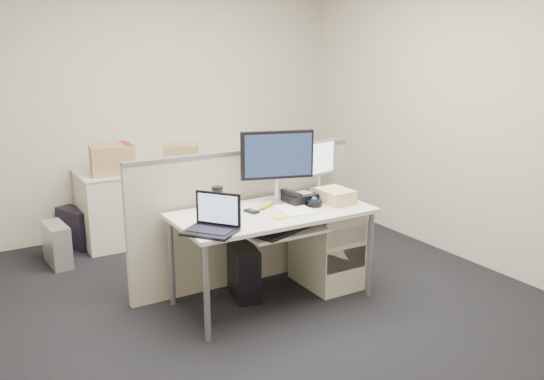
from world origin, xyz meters
TOP-DOWN VIEW (x-y plane):
  - floor at (0.00, 0.00)m, footprint 4.00×4.50m
  - wall_back at (0.00, 2.25)m, footprint 4.00×0.02m
  - wall_right at (2.00, 0.00)m, footprint 0.02×4.50m
  - desk at (0.00, 0.00)m, footprint 1.50×0.75m
  - keyboard_tray at (0.00, -0.18)m, footprint 0.62×0.32m
  - drawer_pedestal at (0.55, 0.05)m, footprint 0.40×0.55m
  - cubicle_partition at (0.00, 0.45)m, footprint 2.00×0.06m
  - back_counter at (0.00, 1.93)m, footprint 2.00×0.60m
  - monitor_main at (0.15, 0.18)m, footprint 0.62×0.38m
  - monitor_small at (0.65, 0.32)m, footprint 0.38×0.25m
  - laptop at (-0.62, -0.23)m, footprint 0.41×0.42m
  - trackball at (0.35, -0.05)m, footprint 0.16×0.16m
  - desk_phone at (0.30, 0.08)m, footprint 0.25×0.21m
  - paper_stack at (0.15, -0.08)m, footprint 0.27×0.33m
  - sticky_pad at (-0.05, -0.18)m, footprint 0.09×0.09m
  - travel_mug at (-0.35, 0.22)m, footprint 0.09×0.09m
  - banana at (0.00, 0.10)m, footprint 0.20×0.14m
  - cellphone at (-0.15, 0.05)m, footprint 0.09×0.13m
  - manila_folders at (0.55, -0.05)m, footprint 0.23×0.29m
  - keyboard at (-0.03, -0.22)m, footprint 0.49×0.32m
  - pc_tower_desk at (-0.15, 0.20)m, footprint 0.28×0.48m
  - pc_tower_spare_dark at (-1.05, 2.03)m, footprint 0.30×0.44m
  - pc_tower_spare_silver at (-1.30, 1.63)m, footprint 0.19×0.42m
  - cardboard_box_left at (-0.70, 1.81)m, footprint 0.44×0.35m
  - cardboard_box_right at (0.00, 1.81)m, footprint 0.41×0.38m
  - red_binder at (-0.55, 1.83)m, footprint 0.09×0.32m

SIDE VIEW (x-z plane):
  - floor at x=0.00m, z-range -0.01..0.00m
  - pc_tower_spare_silver at x=-1.30m, z-range 0.00..0.38m
  - pc_tower_spare_dark at x=-1.05m, z-range 0.00..0.38m
  - pc_tower_desk at x=-0.15m, z-range 0.00..0.42m
  - drawer_pedestal at x=0.55m, z-range 0.00..0.65m
  - back_counter at x=0.00m, z-range 0.00..0.72m
  - cubicle_partition at x=0.00m, z-range 0.00..1.10m
  - keyboard_tray at x=0.00m, z-range 0.61..0.63m
  - keyboard at x=-0.03m, z-range 0.63..0.66m
  - desk at x=0.00m, z-range 0.30..1.03m
  - sticky_pad at x=-0.05m, z-range 0.73..0.74m
  - paper_stack at x=0.15m, z-range 0.73..0.74m
  - cellphone at x=-0.15m, z-range 0.73..0.75m
  - banana at x=0.00m, z-range 0.73..0.77m
  - trackball at x=0.35m, z-range 0.73..0.78m
  - desk_phone at x=0.30m, z-range 0.73..0.81m
  - manila_folders at x=0.55m, z-range 0.73..0.84m
  - travel_mug at x=-0.35m, z-range 0.73..0.90m
  - cardboard_box_right at x=0.00m, z-range 0.72..0.96m
  - laptop at x=-0.62m, z-range 0.73..0.98m
  - cardboard_box_left at x=-0.70m, z-range 0.72..1.02m
  - red_binder at x=-0.55m, z-range 0.72..1.02m
  - monitor_small at x=0.65m, z-range 0.73..1.16m
  - monitor_main at x=0.15m, z-range 0.73..1.31m
  - wall_back at x=0.00m, z-range 0.00..2.70m
  - wall_right at x=2.00m, z-range 0.00..2.70m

